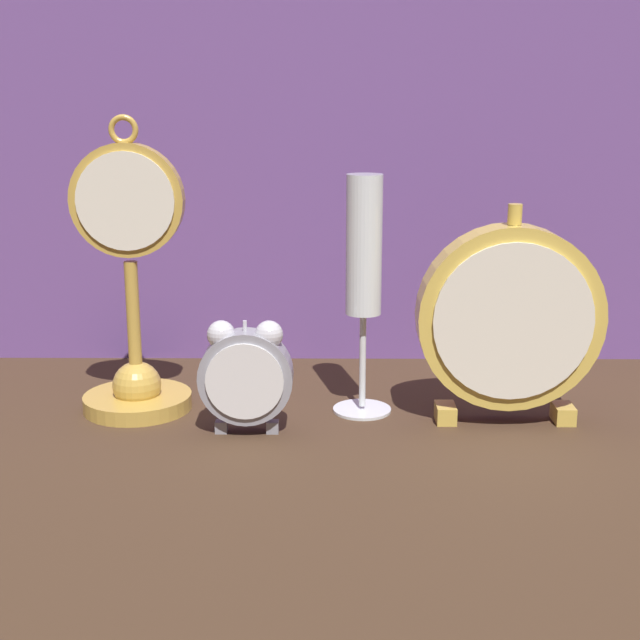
# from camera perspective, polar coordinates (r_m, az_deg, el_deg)

# --- Properties ---
(ground_plane) EXTENTS (4.00, 4.00, 0.00)m
(ground_plane) POSITION_cam_1_polar(r_m,az_deg,el_deg) (0.83, -0.04, -8.81)
(ground_plane) COLOR #422D1E
(fabric_backdrop_drape) EXTENTS (1.30, 0.01, 0.60)m
(fabric_backdrop_drape) POSITION_cam_1_polar(r_m,az_deg,el_deg) (1.09, 0.11, 12.90)
(fabric_backdrop_drape) COLOR #6B478E
(fabric_backdrop_drape) RESTS_ON ground_plane
(pocket_watch_on_stand) EXTENTS (0.12, 0.11, 0.31)m
(pocket_watch_on_stand) POSITION_cam_1_polar(r_m,az_deg,el_deg) (0.95, -11.89, 0.61)
(pocket_watch_on_stand) COLOR gold
(pocket_watch_on_stand) RESTS_ON ground_plane
(alarm_clock_twin_bell) EXTENTS (0.09, 0.03, 0.11)m
(alarm_clock_twin_bell) POSITION_cam_1_polar(r_m,az_deg,el_deg) (0.87, -4.77, -3.32)
(alarm_clock_twin_bell) COLOR gray
(alarm_clock_twin_bell) RESTS_ON ground_plane
(mantel_clock_silver) EXTENTS (0.19, 0.04, 0.22)m
(mantel_clock_silver) POSITION_cam_1_polar(r_m,az_deg,el_deg) (0.91, 12.04, 0.08)
(mantel_clock_silver) COLOR gold
(mantel_clock_silver) RESTS_ON ground_plane
(champagne_flute) EXTENTS (0.06, 0.06, 0.25)m
(champagne_flute) POSITION_cam_1_polar(r_m,az_deg,el_deg) (0.91, 2.82, 3.45)
(champagne_flute) COLOR silver
(champagne_flute) RESTS_ON ground_plane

